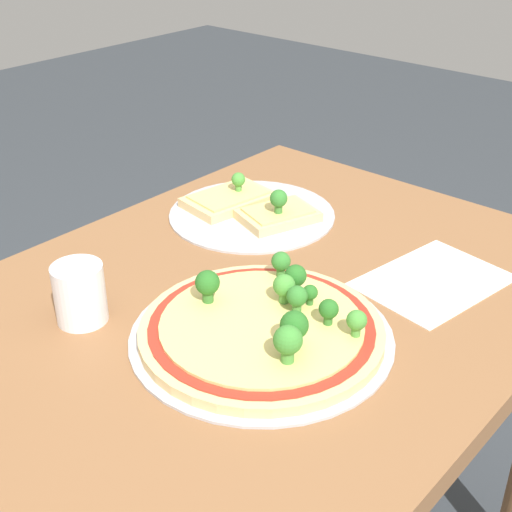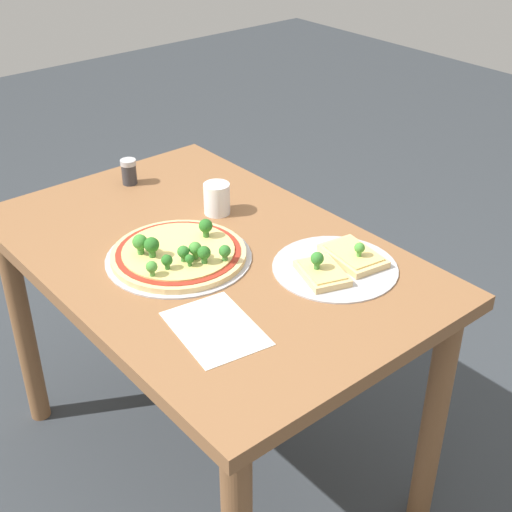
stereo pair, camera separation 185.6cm
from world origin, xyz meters
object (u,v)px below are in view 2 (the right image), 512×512
(pizza_tray_slice, at_px, (338,264))
(drinking_cup, at_px, (217,199))
(pizza_tray_whole, at_px, (179,254))
(condiment_shaker, at_px, (129,172))
(dining_table, at_px, (207,287))

(pizza_tray_slice, bearing_deg, drinking_cup, 6.78)
(pizza_tray_whole, height_order, condiment_shaker, same)
(dining_table, xyz_separation_m, pizza_tray_slice, (-0.26, -0.19, 0.12))
(condiment_shaker, bearing_deg, pizza_tray_whole, 163.43)
(pizza_tray_whole, bearing_deg, dining_table, -94.31)
(drinking_cup, xyz_separation_m, condiment_shaker, (0.30, 0.08, -0.00))
(drinking_cup, bearing_deg, pizza_tray_whole, 121.55)
(pizza_tray_slice, height_order, drinking_cup, drinking_cup)
(pizza_tray_slice, relative_size, drinking_cup, 3.50)
(pizza_tray_whole, relative_size, drinking_cup, 4.16)
(dining_table, bearing_deg, condiment_shaker, -7.01)
(condiment_shaker, bearing_deg, drinking_cup, -164.62)
(dining_table, distance_m, drinking_cup, 0.24)
(dining_table, xyz_separation_m, pizza_tray_whole, (0.01, 0.08, 0.12))
(dining_table, relative_size, drinking_cup, 13.57)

